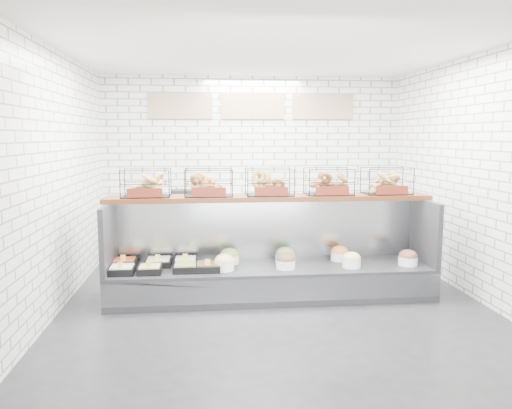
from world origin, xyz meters
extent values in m
plane|color=black|center=(0.00, 0.00, 0.00)|extent=(5.50, 5.50, 0.00)
cube|color=white|center=(0.00, 2.75, 1.50)|extent=(5.00, 0.02, 3.00)
cube|color=white|center=(-2.50, 0.00, 1.50)|extent=(0.02, 5.50, 3.00)
cube|color=white|center=(2.50, 0.00, 1.50)|extent=(0.02, 5.50, 3.00)
cube|color=white|center=(0.00, 0.00, 3.00)|extent=(5.00, 5.50, 0.02)
cube|color=#CBAF8D|center=(-1.20, 2.72, 2.50)|extent=(1.05, 0.03, 0.42)
cube|color=#CBAF8D|center=(0.00, 2.72, 2.50)|extent=(1.05, 0.03, 0.42)
cube|color=#CBAF8D|center=(1.20, 2.72, 2.50)|extent=(1.05, 0.03, 0.42)
cube|color=black|center=(0.00, 0.30, 0.20)|extent=(4.00, 0.90, 0.40)
cube|color=#93969B|center=(0.00, -0.14, 0.22)|extent=(4.00, 0.03, 0.28)
cube|color=#93969B|center=(0.00, 0.71, 0.80)|extent=(4.00, 0.08, 0.80)
cube|color=black|center=(-1.97, 0.30, 0.80)|extent=(0.06, 0.90, 0.80)
cube|color=black|center=(1.97, 0.30, 0.80)|extent=(0.06, 0.90, 0.80)
cube|color=black|center=(-1.80, 0.11, 0.44)|extent=(0.30, 0.30, 0.08)
cube|color=silver|center=(-1.80, 0.11, 0.48)|extent=(0.25, 0.25, 0.04)
cube|color=#FFDD58|center=(-1.80, 0.01, 0.53)|extent=(0.06, 0.01, 0.08)
cube|color=black|center=(-1.82, 0.45, 0.44)|extent=(0.29, 0.29, 0.08)
cube|color=#DD5C2E|center=(-1.82, 0.45, 0.48)|extent=(0.25, 0.25, 0.04)
cube|color=#FFDD58|center=(-1.82, 0.35, 0.53)|extent=(0.06, 0.01, 0.08)
cube|color=black|center=(-1.47, 0.09, 0.44)|extent=(0.28, 0.28, 0.08)
cube|color=#DFBE72|center=(-1.47, 0.09, 0.48)|extent=(0.23, 0.23, 0.04)
cube|color=#FFDD58|center=(-1.47, -0.01, 0.53)|extent=(0.06, 0.01, 0.08)
cube|color=black|center=(-1.40, 0.44, 0.44)|extent=(0.32, 0.32, 0.08)
cube|color=white|center=(-1.40, 0.44, 0.48)|extent=(0.27, 0.27, 0.04)
cube|color=#FFDD58|center=(-1.40, 0.32, 0.53)|extent=(0.06, 0.01, 0.08)
cube|color=black|center=(-1.06, 0.14, 0.44)|extent=(0.29, 0.29, 0.08)
cube|color=#769B4F|center=(-1.06, 0.14, 0.48)|extent=(0.25, 0.25, 0.04)
cube|color=#FFDD58|center=(-1.06, 0.03, 0.53)|extent=(0.06, 0.01, 0.08)
cube|color=black|center=(-1.07, 0.43, 0.44)|extent=(0.29, 0.29, 0.08)
cube|color=white|center=(-1.07, 0.43, 0.48)|extent=(0.25, 0.25, 0.04)
cube|color=#FFDD58|center=(-1.07, 0.33, 0.53)|extent=(0.06, 0.01, 0.08)
cube|color=black|center=(-0.80, 0.13, 0.44)|extent=(0.30, 0.30, 0.08)
cube|color=brown|center=(-0.80, 0.13, 0.48)|extent=(0.25, 0.25, 0.04)
cube|color=#FFDD58|center=(-0.80, 0.03, 0.53)|extent=(0.06, 0.01, 0.08)
cylinder|color=white|center=(-0.59, 0.15, 0.46)|extent=(0.24, 0.24, 0.11)
ellipsoid|color=#E8C276|center=(-0.59, 0.15, 0.52)|extent=(0.24, 0.24, 0.16)
cylinder|color=white|center=(-0.51, 0.46, 0.46)|extent=(0.24, 0.24, 0.11)
ellipsoid|color=#7D954C|center=(-0.51, 0.46, 0.52)|extent=(0.24, 0.24, 0.17)
cylinder|color=white|center=(0.15, 0.14, 0.46)|extent=(0.24, 0.24, 0.11)
ellipsoid|color=brown|center=(0.15, 0.14, 0.52)|extent=(0.23, 0.23, 0.16)
cylinder|color=white|center=(0.20, 0.43, 0.46)|extent=(0.25, 0.25, 0.11)
ellipsoid|color=olive|center=(0.20, 0.43, 0.52)|extent=(0.25, 0.25, 0.17)
cylinder|color=white|center=(0.97, 0.12, 0.46)|extent=(0.23, 0.23, 0.11)
ellipsoid|color=#E0D572|center=(0.97, 0.12, 0.52)|extent=(0.22, 0.22, 0.16)
cylinder|color=white|center=(0.92, 0.47, 0.46)|extent=(0.23, 0.23, 0.11)
ellipsoid|color=orange|center=(0.92, 0.47, 0.52)|extent=(0.22, 0.22, 0.16)
cylinder|color=white|center=(1.71, 0.15, 0.46)|extent=(0.24, 0.24, 0.11)
ellipsoid|color=brown|center=(1.71, 0.15, 0.52)|extent=(0.23, 0.23, 0.16)
cube|color=#431E0E|center=(0.00, 0.52, 1.23)|extent=(4.10, 0.50, 0.06)
cube|color=black|center=(-1.53, 0.52, 1.43)|extent=(0.60, 0.38, 0.34)
cube|color=#5F1D11|center=(-1.53, 0.32, 1.33)|extent=(0.42, 0.02, 0.11)
cube|color=black|center=(-0.77, 0.52, 1.43)|extent=(0.60, 0.38, 0.34)
cube|color=#5F1D11|center=(-0.77, 0.32, 1.33)|extent=(0.42, 0.02, 0.11)
cube|color=black|center=(0.00, 0.52, 1.43)|extent=(0.60, 0.38, 0.34)
cube|color=#5F1D11|center=(0.00, 0.32, 1.33)|extent=(0.42, 0.02, 0.11)
cube|color=black|center=(0.77, 0.52, 1.43)|extent=(0.60, 0.38, 0.34)
cube|color=#5F1D11|center=(0.77, 0.32, 1.33)|extent=(0.42, 0.02, 0.11)
cube|color=black|center=(1.53, 0.52, 1.43)|extent=(0.60, 0.38, 0.34)
cube|color=#5F1D11|center=(1.53, 0.32, 1.33)|extent=(0.42, 0.02, 0.11)
cube|color=#93969B|center=(0.00, 2.43, 0.45)|extent=(4.00, 0.60, 0.90)
cube|color=black|center=(-1.15, 2.40, 1.02)|extent=(0.40, 0.30, 0.24)
cube|color=silver|center=(-0.39, 2.48, 0.99)|extent=(0.35, 0.28, 0.18)
cylinder|color=#BA372E|center=(0.53, 2.48, 1.01)|extent=(0.09, 0.09, 0.22)
cube|color=black|center=(1.27, 2.42, 1.05)|extent=(0.30, 0.30, 0.30)
camera|label=1|loc=(-0.81, -5.72, 2.00)|focal=35.00mm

